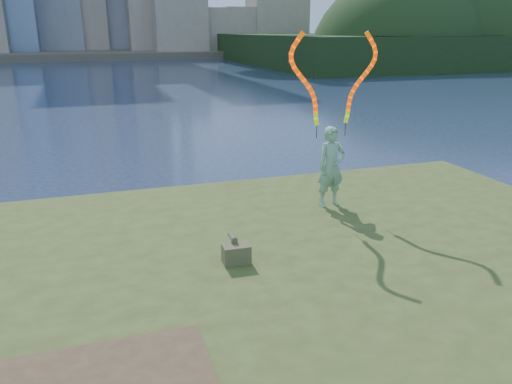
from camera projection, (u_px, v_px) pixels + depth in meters
name	position (u px, v px, depth m)	size (l,w,h in m)	color
ground	(212.00, 307.00, 8.94)	(320.00, 320.00, 0.00)	#1A2741
grassy_knoll	(251.00, 371.00, 6.76)	(20.00, 18.00, 0.80)	#364518
far_shore	(95.00, 52.00, 94.47)	(320.00, 40.00, 1.20)	#4F4A3A
wooded_hill	(484.00, 59.00, 80.77)	(78.00, 50.00, 63.00)	black
woman_with_ribbons	(332.00, 147.00, 11.35)	(2.14, 0.49, 4.22)	#176630
canvas_bag	(236.00, 253.00, 8.82)	(0.49, 0.56, 0.46)	#4A522E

